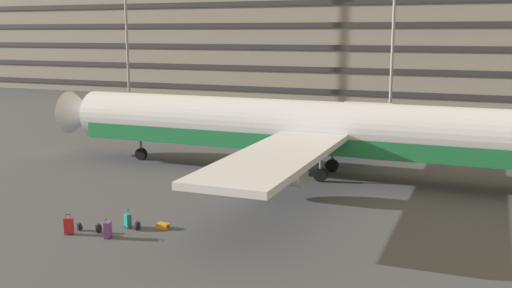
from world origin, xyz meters
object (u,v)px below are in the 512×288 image
at_px(suitcase_black, 128,220).
at_px(backpack_teal, 80,227).
at_px(suitcase_scuffed, 108,229).
at_px(backpack_silver, 99,229).
at_px(suitcase_large, 69,226).
at_px(backpack_orange, 137,226).
at_px(suitcase_laid_flat, 163,226).
at_px(airliner, 313,129).

relative_size(suitcase_black, backpack_teal, 2.03).
height_order(suitcase_scuffed, suitcase_black, suitcase_black).
xyz_separation_m(suitcase_scuffed, backpack_teal, (-1.93, 0.36, -0.22)).
xyz_separation_m(backpack_teal, backpack_silver, (1.09, 0.06, 0.02)).
relative_size(suitcase_large, backpack_orange, 2.01).
height_order(suitcase_laid_flat, backpack_silver, backpack_silver).
height_order(suitcase_scuffed, backpack_silver, suitcase_scuffed).
distance_m(suitcase_laid_flat, suitcase_scuffed, 2.80).
height_order(airliner, suitcase_scuffed, airliner).
height_order(suitcase_large, backpack_teal, suitcase_large).
bearing_deg(suitcase_laid_flat, suitcase_large, -146.18).
xyz_separation_m(airliner, suitcase_scuffed, (-5.32, -15.78, -2.76)).
xyz_separation_m(suitcase_laid_flat, suitcase_large, (-3.74, -2.51, 0.31)).
bearing_deg(suitcase_large, backpack_silver, 30.41).
bearing_deg(backpack_teal, backpack_orange, 22.34).
xyz_separation_m(suitcase_laid_flat, backpack_orange, (-1.00, -0.78, 0.10)).
distance_m(backpack_orange, backpack_teal, 2.83).
bearing_deg(suitcase_black, suitcase_laid_flat, 18.65).
bearing_deg(suitcase_scuffed, suitcase_laid_flat, 52.68).
xyz_separation_m(suitcase_large, suitcase_black, (2.05, 1.94, -0.05)).
bearing_deg(airliner, suitcase_scuffed, -108.65).
height_order(airliner, suitcase_black, airliner).
bearing_deg(suitcase_scuffed, backpack_silver, 153.68).
bearing_deg(suitcase_black, suitcase_large, -136.64).
distance_m(backpack_orange, backpack_silver, 1.83).
height_order(suitcase_large, suitcase_black, suitcase_large).
height_order(suitcase_large, backpack_silver, suitcase_large).
bearing_deg(airliner, suitcase_large, -114.67).
bearing_deg(backpack_silver, suitcase_scuffed, -26.32).
bearing_deg(backpack_silver, backpack_teal, -177.00).
bearing_deg(suitcase_black, backpack_silver, -124.38).
relative_size(suitcase_large, backpack_teal, 2.23).
bearing_deg(suitcase_black, backpack_orange, -16.72).
distance_m(suitcase_laid_flat, backpack_silver, 3.10).
bearing_deg(airliner, backpack_silver, -111.88).
bearing_deg(airliner, backpack_orange, -107.93).
height_order(airliner, suitcase_laid_flat, airliner).
relative_size(suitcase_black, backpack_orange, 1.83).
xyz_separation_m(airliner, backpack_orange, (-4.64, -14.34, -2.96)).
xyz_separation_m(airliner, backpack_teal, (-7.26, -15.42, -2.98)).
height_order(suitcase_scuffed, backpack_teal, suitcase_scuffed).
distance_m(suitcase_scuffed, backpack_silver, 0.96).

